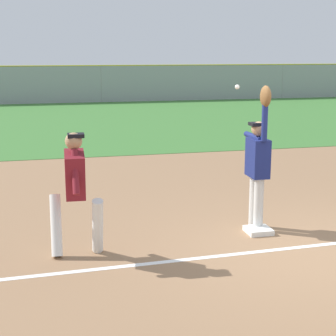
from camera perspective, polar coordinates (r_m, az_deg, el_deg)
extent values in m
plane|color=#936D4C|center=(8.05, 13.75, -8.30)|extent=(74.56, 74.56, 0.00)
cube|color=#3D7533|center=(22.64, -4.59, 5.16)|extent=(43.47, 15.92, 0.01)
cube|color=white|center=(8.58, 9.52, -6.52)|extent=(0.38, 0.38, 0.08)
cylinder|color=silver|center=(8.77, 9.05, -3.46)|extent=(0.15, 0.15, 0.85)
cylinder|color=silver|center=(8.59, 9.54, -3.81)|extent=(0.15, 0.15, 0.85)
cube|color=navy|center=(8.51, 9.46, 1.07)|extent=(0.27, 0.45, 0.60)
sphere|color=tan|center=(8.44, 9.57, 4.10)|extent=(0.24, 0.24, 0.23)
cube|color=black|center=(8.42, 9.39, 4.60)|extent=(0.23, 0.21, 0.05)
cylinder|color=navy|center=(8.22, 10.17, 4.95)|extent=(0.09, 0.09, 0.62)
cylinder|color=navy|center=(8.66, 8.99, 3.29)|extent=(0.11, 0.62, 0.09)
ellipsoid|color=brown|center=(8.18, 10.27, 7.45)|extent=(0.15, 0.28, 0.32)
cylinder|color=white|center=(7.50, -7.44, -6.12)|extent=(0.17, 0.44, 0.85)
cylinder|color=white|center=(7.64, -11.74, -5.93)|extent=(0.17, 0.44, 0.85)
cube|color=maroon|center=(7.37, -9.81, -0.67)|extent=(0.28, 0.53, 0.66)
sphere|color=tan|center=(7.29, -9.94, 2.82)|extent=(0.24, 0.24, 0.23)
cube|color=black|center=(7.28, -9.71, 3.41)|extent=(0.23, 0.21, 0.05)
cylinder|color=maroon|center=(7.57, -9.89, 0.31)|extent=(0.11, 0.40, 0.58)
cylinder|color=maroon|center=(7.14, -9.77, -0.41)|extent=(0.11, 0.40, 0.58)
sphere|color=white|center=(8.62, 7.32, 8.49)|extent=(0.07, 0.07, 0.07)
cube|color=#93999E|center=(30.41, -7.07, 8.77)|extent=(43.47, 0.06, 1.99)
cylinder|color=yellow|center=(30.36, -7.12, 10.69)|extent=(43.47, 0.06, 0.06)
cylinder|color=gray|center=(30.41, -7.07, 8.77)|extent=(0.08, 0.08, 1.99)
cylinder|color=gray|center=(33.47, 11.96, 8.91)|extent=(0.08, 0.08, 1.99)
cube|color=white|center=(33.96, -15.49, 8.07)|extent=(4.48, 2.09, 0.55)
cube|color=#2D333D|center=(33.93, -15.53, 8.87)|extent=(2.27, 1.84, 0.40)
cylinder|color=black|center=(34.85, -12.96, 7.84)|extent=(0.61, 0.25, 0.60)
cylinder|color=black|center=(32.96, -13.04, 7.60)|extent=(0.61, 0.25, 0.60)
cube|color=#B21E1E|center=(34.58, -5.94, 8.51)|extent=(4.56, 2.30, 0.55)
cube|color=#2D333D|center=(34.55, -5.96, 9.29)|extent=(2.35, 1.94, 0.40)
cylinder|color=black|center=(35.64, -3.65, 8.21)|extent=(0.62, 0.27, 0.60)
cylinder|color=black|center=(33.75, -3.37, 7.99)|extent=(0.62, 0.27, 0.60)
cylinder|color=black|center=(35.51, -8.36, 8.09)|extent=(0.62, 0.27, 0.60)
cylinder|color=black|center=(33.61, -8.34, 7.87)|extent=(0.62, 0.27, 0.60)
cube|color=#1E6B33|center=(35.62, 3.25, 8.66)|extent=(4.54, 2.25, 0.55)
cube|color=#2D333D|center=(35.59, 3.26, 9.42)|extent=(2.34, 1.92, 0.40)
cylinder|color=black|center=(37.06, 4.80, 8.35)|extent=(0.62, 0.27, 0.60)
cylinder|color=black|center=(35.33, 6.03, 8.13)|extent=(0.62, 0.27, 0.60)
cylinder|color=black|center=(36.02, 0.51, 8.28)|extent=(0.62, 0.27, 0.60)
cylinder|color=black|center=(34.23, 1.56, 8.07)|extent=(0.62, 0.27, 0.60)
cube|color=#B7B7BC|center=(37.35, 11.91, 8.58)|extent=(4.53, 2.22, 0.55)
cube|color=#2D333D|center=(37.33, 11.94, 9.31)|extent=(2.32, 1.90, 0.40)
cylinder|color=black|center=(38.79, 13.39, 8.23)|extent=(0.61, 0.26, 0.60)
cylinder|color=black|center=(37.05, 14.53, 8.00)|extent=(0.61, 0.26, 0.60)
cylinder|color=black|center=(37.76, 9.29, 8.30)|extent=(0.61, 0.26, 0.60)
cylinder|color=black|center=(35.97, 10.27, 8.08)|extent=(0.61, 0.26, 0.60)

